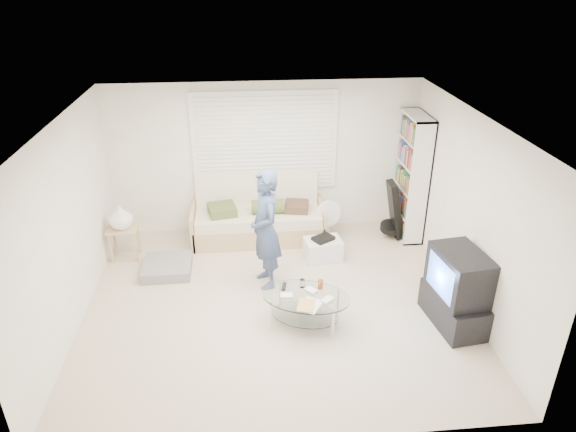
{
  "coord_description": "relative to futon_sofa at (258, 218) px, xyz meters",
  "views": [
    {
      "loc": [
        -0.37,
        -5.67,
        4.11
      ],
      "look_at": [
        0.19,
        0.3,
        1.15
      ],
      "focal_mm": 32.0,
      "sensor_mm": 36.0,
      "label": 1
    }
  ],
  "objects": [
    {
      "name": "storage_bin",
      "position": [
        0.96,
        -0.79,
        -0.17
      ],
      "size": [
        0.59,
        0.45,
        0.38
      ],
      "color": "white",
      "rests_on": "ground"
    },
    {
      "name": "window_blinds",
      "position": [
        0.15,
        0.32,
        1.21
      ],
      "size": [
        2.32,
        0.08,
        1.62
      ],
      "color": "silver",
      "rests_on": "ground"
    },
    {
      "name": "tv_unit",
      "position": [
        2.35,
        -2.5,
        0.15
      ],
      "size": [
        0.62,
        0.99,
        1.01
      ],
      "color": "black",
      "rests_on": "ground"
    },
    {
      "name": "coffee_table",
      "position": [
        0.49,
        -2.33,
        -0.01
      ],
      "size": [
        1.28,
        1.03,
        0.53
      ],
      "color": "silver",
      "rests_on": "ground"
    },
    {
      "name": "bookshelf",
      "position": [
        2.47,
        -0.09,
        0.68
      ],
      "size": [
        0.32,
        0.86,
        2.04
      ],
      "color": "white",
      "rests_on": "ground"
    },
    {
      "name": "guitar_case",
      "position": [
        2.21,
        -0.21,
        0.08
      ],
      "size": [
        0.35,
        0.36,
        0.97
      ],
      "color": "black",
      "rests_on": "ground"
    },
    {
      "name": "standing_person",
      "position": [
        0.05,
        -1.38,
        0.51
      ],
      "size": [
        0.55,
        0.71,
        1.72
      ],
      "primitive_type": "imported",
      "rotation": [
        0.0,
        0.0,
        -1.34
      ],
      "color": "navy",
      "rests_on": "ground"
    },
    {
      "name": "grey_floor_pillow",
      "position": [
        -1.39,
        -0.94,
        -0.27
      ],
      "size": [
        0.7,
        0.7,
        0.16
      ],
      "primitive_type": "cube",
      "rotation": [
        0.0,
        0.0,
        0.01
      ],
      "color": "slate",
      "rests_on": "ground"
    },
    {
      "name": "room_shell",
      "position": [
        0.15,
        -1.4,
        1.28
      ],
      "size": [
        5.02,
        4.52,
        2.51
      ],
      "color": "silver",
      "rests_on": "ground"
    },
    {
      "name": "floor_fan",
      "position": [
        1.14,
        -0.19,
        0.07
      ],
      "size": [
        0.44,
        0.29,
        0.71
      ],
      "color": "white",
      "rests_on": "ground"
    },
    {
      "name": "ground",
      "position": [
        0.15,
        -1.88,
        -0.34
      ],
      "size": [
        5.0,
        5.0,
        0.0
      ],
      "primitive_type": "plane",
      "color": "#C5B399",
      "rests_on": "ground"
    },
    {
      "name": "futon_sofa",
      "position": [
        0.0,
        0.0,
        0.0
      ],
      "size": [
        2.15,
        0.87,
        1.05
      ],
      "color": "tan",
      "rests_on": "ground"
    },
    {
      "name": "side_table",
      "position": [
        -2.07,
        -0.46,
        0.32
      ],
      "size": [
        0.45,
        0.36,
        0.9
      ],
      "color": "tan",
      "rests_on": "ground"
    }
  ]
}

